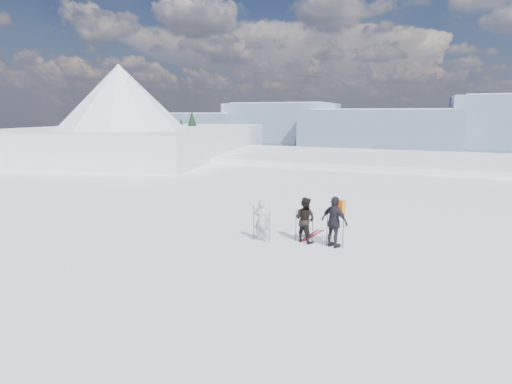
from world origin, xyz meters
TOP-DOWN VIEW (x-y plane):
  - lake_basin at (0.00, 30.00)m, footprint 820.00×820.00m
  - far_mountain_range at (29.60, 454.78)m, footprint 770.00×110.00m
  - near_ridge at (-26.56, 29.34)m, footprint 31.37×35.68m
  - skier_grey at (-1.67, 2.14)m, footprint 0.58×0.38m
  - skier_dark at (-0.16, 2.65)m, footprint 0.98×0.87m
  - skier_pack at (0.97, 2.46)m, footprint 1.17×0.85m
  - backpack at (1.07, 2.69)m, footprint 0.45×0.36m
  - ski_poles at (-0.29, 2.36)m, footprint 3.27×0.54m
  - skis_loose at (-0.08, 3.49)m, footprint 0.54×1.69m

SIDE VIEW (x-z plane):
  - far_mountain_range at x=29.60m, z-range -33.69..19.31m
  - lake_basin at x=0.00m, z-range -42.31..29.31m
  - near_ridge at x=-26.56m, z-range -16.29..9.33m
  - skis_loose at x=-0.08m, z-range 0.00..0.03m
  - ski_poles at x=-0.29m, z-range -0.06..1.27m
  - skier_grey at x=-1.67m, z-range 0.00..1.57m
  - skier_dark at x=-0.16m, z-range 0.00..1.68m
  - skier_pack at x=0.97m, z-range 0.00..1.84m
  - backpack at x=1.07m, z-range 1.84..2.36m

